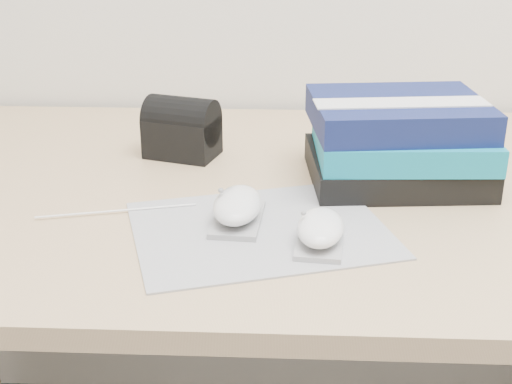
{
  "coord_description": "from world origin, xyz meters",
  "views": [
    {
      "loc": [
        -0.07,
        0.57,
        1.15
      ],
      "look_at": [
        -0.11,
        1.45,
        0.77
      ],
      "focal_mm": 50.0,
      "sensor_mm": 36.0,
      "label": 1
    }
  ],
  "objects_px": {
    "desk": "(326,295)",
    "mouse_front": "(320,230)",
    "mouse_rear": "(238,207)",
    "book_stack": "(398,141)",
    "pouch": "(182,128)"
  },
  "relations": [
    {
      "from": "mouse_rear",
      "to": "book_stack",
      "type": "height_order",
      "value": "book_stack"
    },
    {
      "from": "desk",
      "to": "mouse_rear",
      "type": "bearing_deg",
      "value": -123.66
    },
    {
      "from": "book_stack",
      "to": "desk",
      "type": "bearing_deg",
      "value": 160.29
    },
    {
      "from": "book_stack",
      "to": "pouch",
      "type": "distance_m",
      "value": 0.36
    },
    {
      "from": "desk",
      "to": "mouse_front",
      "type": "height_order",
      "value": "mouse_front"
    },
    {
      "from": "book_stack",
      "to": "pouch",
      "type": "xyz_separation_m",
      "value": [
        -0.35,
        0.09,
        -0.01
      ]
    },
    {
      "from": "desk",
      "to": "mouse_rear",
      "type": "xyz_separation_m",
      "value": [
        -0.14,
        -0.21,
        0.26
      ]
    },
    {
      "from": "desk",
      "to": "book_stack",
      "type": "bearing_deg",
      "value": -19.71
    },
    {
      "from": "mouse_rear",
      "to": "mouse_front",
      "type": "bearing_deg",
      "value": -28.27
    },
    {
      "from": "desk",
      "to": "book_stack",
      "type": "height_order",
      "value": "book_stack"
    },
    {
      "from": "desk",
      "to": "mouse_front",
      "type": "distance_m",
      "value": 0.37
    },
    {
      "from": "pouch",
      "to": "mouse_rear",
      "type": "bearing_deg",
      "value": -66.97
    },
    {
      "from": "mouse_rear",
      "to": "mouse_front",
      "type": "distance_m",
      "value": 0.12
    },
    {
      "from": "mouse_rear",
      "to": "mouse_front",
      "type": "xyz_separation_m",
      "value": [
        0.11,
        -0.06,
        -0.0
      ]
    },
    {
      "from": "desk",
      "to": "pouch",
      "type": "relative_size",
      "value": 12.03
    }
  ]
}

